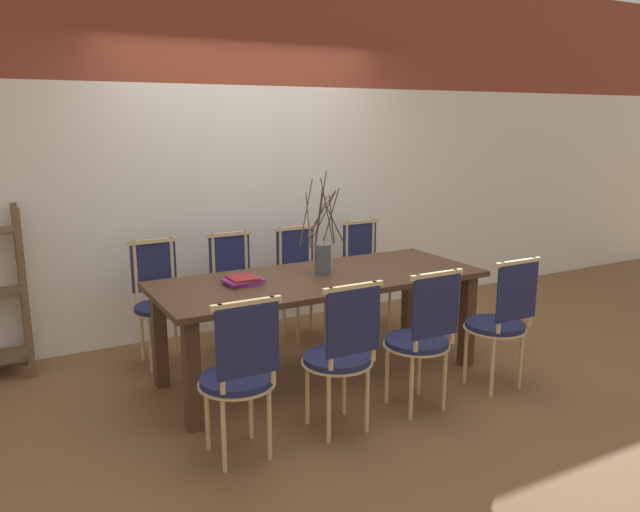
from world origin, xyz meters
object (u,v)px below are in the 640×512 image
at_px(chair_far_center, 302,279).
at_px(chair_near_center, 422,335).
at_px(book_stack, 243,280).
at_px(dining_table, 320,289).
at_px(vase_centerpiece, 323,255).

bearing_deg(chair_far_center, chair_near_center, 90.46).
bearing_deg(book_stack, dining_table, -7.46).
distance_m(chair_near_center, book_stack, 1.26).
xyz_separation_m(dining_table, chair_near_center, (0.29, -0.82, -0.14)).
xyz_separation_m(chair_near_center, chair_far_center, (-0.01, 1.63, 0.00)).
bearing_deg(chair_near_center, book_stack, 133.60).
bearing_deg(chair_far_center, vase_centerpiece, 73.93).
distance_m(chair_far_center, book_stack, 1.15).
relative_size(chair_near_center, book_stack, 3.49).
height_order(dining_table, vase_centerpiece, vase_centerpiece).
height_order(dining_table, chair_far_center, chair_far_center).
bearing_deg(vase_centerpiece, book_stack, 179.13).
bearing_deg(chair_near_center, vase_centerpiece, 104.62).
distance_m(dining_table, chair_far_center, 0.87).
xyz_separation_m(dining_table, vase_centerpiece, (0.06, 0.06, 0.23)).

